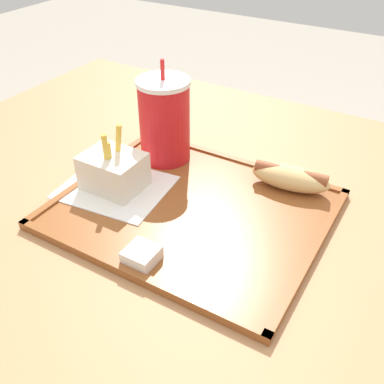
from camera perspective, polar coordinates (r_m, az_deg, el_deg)
dining_table at (r=0.99m, az=0.22°, el=-21.63°), size 1.26×1.03×0.77m
food_tray at (r=0.72m, az=0.00°, el=-2.25°), size 0.41×0.34×0.01m
paper_napkin at (r=0.77m, az=-9.66°, el=0.61°), size 0.19×0.16×0.00m
soda_cup at (r=0.81m, az=-3.51°, el=9.09°), size 0.09×0.09×0.19m
hot_dog_far at (r=0.77m, az=12.39°, el=1.85°), size 0.14×0.06×0.04m
fries_carton at (r=0.75m, az=-9.94°, el=2.64°), size 0.10×0.08×0.11m
sauce_cup_mayo at (r=0.62m, az=-6.42°, el=-7.92°), size 0.04×0.04×0.02m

